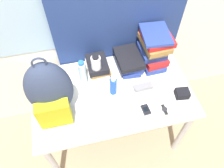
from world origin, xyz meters
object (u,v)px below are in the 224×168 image
object	(u,v)px
sunglasses_case	(143,87)
sports_bottle	(96,68)
book_stack_center	(129,61)
wristwatch	(165,109)
book_stack_right	(154,49)
water_bottle	(83,73)
backpack	(50,92)
book_stack_left	(97,67)
sunscreen_bottle	(113,86)
camera_pouch	(182,94)
cell_phone	(146,110)

from	to	relation	value
sunglasses_case	sports_bottle	bearing A→B (deg)	151.33
book_stack_center	wristwatch	distance (m)	0.50
sports_bottle	wristwatch	xyz separation A→B (m)	(0.43, -0.41, -0.12)
book_stack_right	water_bottle	size ratio (longest dim) A/B	1.42
backpack	book_stack_left	bearing A→B (deg)	37.93
book_stack_left	book_stack_center	world-z (taller)	book_stack_left
book_stack_left	sunscreen_bottle	distance (m)	0.24
sports_bottle	sunscreen_bottle	size ratio (longest dim) A/B	1.49
book_stack_center	camera_pouch	distance (m)	0.50
backpack	wristwatch	world-z (taller)	backpack
sports_bottle	book_stack_right	bearing A→B (deg)	7.93
sports_bottle	book_stack_left	bearing A→B (deg)	75.80
book_stack_center	camera_pouch	bearing A→B (deg)	-50.75
sunscreen_bottle	cell_phone	distance (m)	0.30
book_stack_right	water_bottle	bearing A→B (deg)	-173.57
cell_phone	sunscreen_bottle	bearing A→B (deg)	132.69
backpack	sports_bottle	distance (m)	0.43
backpack	book_stack_left	xyz separation A→B (m)	(0.37, 0.28, -0.17)
book_stack_center	camera_pouch	size ratio (longest dim) A/B	2.67
backpack	water_bottle	world-z (taller)	backpack
book_stack_center	sunglasses_case	world-z (taller)	book_stack_center
sports_bottle	cell_phone	xyz separation A→B (m)	(0.29, -0.38, -0.12)
water_bottle	cell_phone	xyz separation A→B (m)	(0.40, -0.38, -0.10)
water_bottle	book_stack_right	bearing A→B (deg)	6.43
book_stack_right	sports_bottle	bearing A→B (deg)	-172.07
book_stack_center	cell_phone	world-z (taller)	book_stack_center
sports_bottle	camera_pouch	bearing A→B (deg)	-27.74
sunscreen_bottle	sunglasses_case	distance (m)	0.25
sunglasses_case	camera_pouch	bearing A→B (deg)	-26.57
sunscreen_bottle	book_stack_center	bearing A→B (deg)	49.86
book_stack_center	sunscreen_bottle	xyz separation A→B (m)	(-0.19, -0.23, 0.01)
book_stack_left	book_stack_center	xyz separation A→B (m)	(0.27, 0.00, 0.01)
book_stack_right	camera_pouch	bearing A→B (deg)	-73.48
cell_phone	sunglasses_case	xyz separation A→B (m)	(0.04, 0.19, 0.01)
backpack	water_bottle	distance (m)	0.35
camera_pouch	book_stack_center	bearing A→B (deg)	129.25
water_bottle	sunscreen_bottle	bearing A→B (deg)	-38.40
book_stack_center	sunscreen_bottle	world-z (taller)	sunscreen_bottle
sunglasses_case	sunscreen_bottle	bearing A→B (deg)	175.21
sunglasses_case	camera_pouch	size ratio (longest dim) A/B	1.36
camera_pouch	book_stack_left	bearing A→B (deg)	146.87
backpack	wristwatch	bearing A→B (deg)	-13.47
sunscreen_bottle	backpack	bearing A→B (deg)	-172.85
backpack	camera_pouch	world-z (taller)	backpack
sunscreen_bottle	book_stack_left	bearing A→B (deg)	109.05
water_bottle	sports_bottle	size ratio (longest dim) A/B	0.85
cell_phone	sunglasses_case	world-z (taller)	sunglasses_case
sports_bottle	sunscreen_bottle	xyz separation A→B (m)	(0.10, -0.16, -0.04)
book_stack_right	sunscreen_bottle	bearing A→B (deg)	-149.63
book_stack_center	wristwatch	world-z (taller)	book_stack_center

